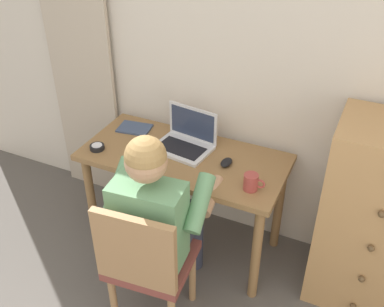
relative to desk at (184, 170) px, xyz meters
name	(u,v)px	position (x,y,z in m)	size (l,w,h in m)	color
wall_back	(256,58)	(0.29, 0.36, 0.64)	(4.80, 0.05, 2.50)	beige
curtain_panel	(80,59)	(-0.92, 0.29, 0.46)	(0.50, 0.03, 2.14)	#BCAD99
desk	(184,170)	(0.00, 0.00, 0.00)	(1.24, 0.58, 0.72)	olive
dresser	(376,219)	(1.13, 0.07, -0.04)	(0.58, 0.49, 1.14)	tan
chair	(146,261)	(0.10, -0.66, -0.12)	(0.46, 0.44, 0.88)	brown
person_seated	(159,212)	(0.08, -0.48, 0.06)	(0.56, 0.61, 1.19)	#33384C
laptop	(186,140)	(-0.03, 0.09, 0.16)	(0.37, 0.29, 0.24)	silver
computer_mouse	(226,162)	(0.27, 0.01, 0.12)	(0.06, 0.10, 0.03)	black
desk_clock	(97,147)	(-0.51, -0.16, 0.12)	(0.09, 0.09, 0.03)	black
notebook_pad	(135,128)	(-0.43, 0.14, 0.11)	(0.21, 0.15, 0.01)	#3D4C6B
coffee_mug	(251,182)	(0.47, -0.15, 0.16)	(0.12, 0.08, 0.09)	#9E3D38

